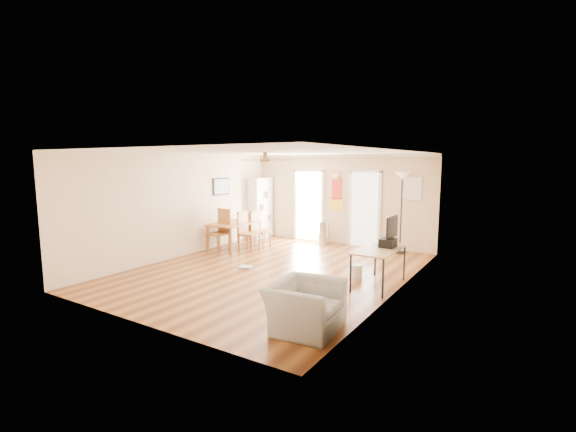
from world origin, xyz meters
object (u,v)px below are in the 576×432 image
Objects in this scene: dining_chair_right_a at (261,230)px; torchiere_lamp at (401,213)px; dining_table at (235,236)px; armchair at (305,306)px; bookshelf at (260,208)px; printer at (388,243)px; wastebasket_a at (357,271)px; dining_chair_near at (218,231)px; trash_can at (324,233)px; dining_chair_right_b at (249,232)px; dining_chair_far at (257,228)px; computer_desk at (379,267)px.

torchiere_lamp reaches higher than dining_chair_right_a.
dining_table is 5.62m from armchair.
bookshelf is 5.77× the size of printer.
printer is at bearing -14.57° from bookshelf.
torchiere_lamp is 7.89× the size of wastebasket_a.
printer is 1.21× the size of wastebasket_a.
dining_chair_right_a is 0.98× the size of armchair.
bookshelf is 7.16m from armchair.
dining_chair_near is (-0.65, -1.03, 0.05)m from dining_chair_right_a.
bookshelf is 1.78× the size of armchair.
trash_can is (1.21, 1.47, -0.19)m from dining_chair_right_a.
trash_can is at bearing -41.11° from dining_chair_right_a.
dining_chair_right_b is at bearing 167.83° from wastebasket_a.
dining_chair_far is at bearing 158.43° from printer.
computer_desk reaches higher than dining_table.
torchiere_lamp reaches higher than trash_can.
dining_chair_far is 2.81× the size of printer.
dining_chair_right_b reaches higher than computer_desk.
trash_can is (1.21, 2.01, -0.21)m from dining_chair_right_b.
torchiere_lamp reaches higher than computer_desk.
dining_chair_right_b is (0.00, -0.54, 0.02)m from dining_chair_right_a.
dining_table is 0.74m from dining_chair_right_a.
printer is (4.70, -0.34, 0.26)m from dining_chair_near.
dining_chair_near is 3.49× the size of printer.
dining_chair_far is 0.66× the size of computer_desk.
dining_chair_far is 4.08m from torchiere_lamp.
dining_chair_near reaches higher than armchair.
dining_chair_right_a reaches higher than wastebasket_a.
dining_table is 4.52m from torchiere_lamp.
dining_chair_near is (0.29, -2.31, -0.37)m from bookshelf.
dining_chair_right_b is 1.64× the size of trash_can.
dining_chair_right_a is at bearing 161.33° from printer.
bookshelf is at bearing 35.65° from armchair.
torchiere_lamp is at bearing 16.09° from bookshelf.
dining_table is at bearing 78.38° from dining_chair_right_b.
dining_table is at bearing 70.46° from dining_chair_far.
computer_desk is (0.49, -3.06, -0.69)m from torchiere_lamp.
bookshelf reaches higher than dining_table.
armchair is at bearing -138.41° from dining_chair_right_b.
printer is 2.78m from armchair.
wastebasket_a is (3.38, -1.27, -0.39)m from dining_chair_right_a.
dining_chair_right_b is 1.04m from dining_chair_far.
printer is at bearing -106.54° from dining_chair_right_b.
dining_chair_near is 4.06m from wastebasket_a.
computer_desk is at bearing -13.78° from dining_table.
printer reaches higher than trash_can.
trash_can is 2.37m from torchiere_lamp.
bookshelf is at bearing 149.50° from wastebasket_a.
torchiere_lamp reaches higher than printer.
dining_chair_far is at bearing 44.93° from dining_chair_right_a.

